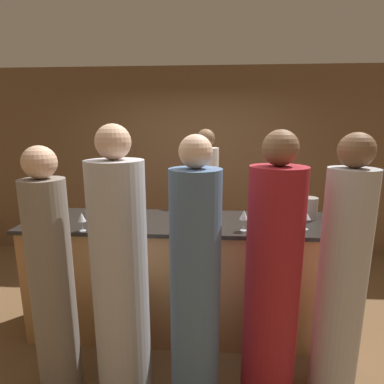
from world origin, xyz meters
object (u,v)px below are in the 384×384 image
object	(u,v)px
guest_4	(272,282)
wine_bottle_0	(138,203)
guest_2	(52,282)
ice_bucket	(309,208)
bartender	(205,217)
guest_1	(195,288)
guest_0	(120,277)
guest_3	(341,285)

from	to	relation	value
guest_4	wine_bottle_0	xyz separation A→B (m)	(-1.16, 0.96, 0.30)
guest_2	guest_4	size ratio (longest dim) A/B	0.95
guest_2	ice_bucket	xyz separation A→B (m)	(2.03, 0.91, 0.33)
bartender	guest_1	xyz separation A→B (m)	(-0.03, -1.57, -0.02)
guest_0	guest_4	world-z (taller)	guest_0
wine_bottle_0	ice_bucket	size ratio (longest dim) A/B	1.28
bartender	guest_4	bearing A→B (deg)	108.60
guest_1	guest_3	xyz separation A→B (m)	(0.97, 0.07, 0.02)
guest_4	guest_1	bearing A→B (deg)	-169.21
guest_0	ice_bucket	xyz separation A→B (m)	(1.54, 0.89, 0.29)
guest_4	wine_bottle_0	size ratio (longest dim) A/B	7.40
guest_2	guest_3	bearing A→B (deg)	0.54
guest_3	wine_bottle_0	bearing A→B (deg)	148.41
guest_3	ice_bucket	bearing A→B (deg)	87.29
guest_4	wine_bottle_0	bearing A→B (deg)	140.39
guest_3	wine_bottle_0	world-z (taller)	guest_3
wine_bottle_0	guest_0	bearing A→B (deg)	-84.02
guest_2	ice_bucket	bearing A→B (deg)	24.12
guest_1	wine_bottle_0	bearing A→B (deg)	120.84
bartender	guest_4	distance (m)	1.55
bartender	ice_bucket	size ratio (longest dim) A/B	9.50
bartender	guest_3	xyz separation A→B (m)	(0.94, -1.49, -0.01)
guest_0	guest_3	distance (m)	1.50
bartender	guest_1	world-z (taller)	bartender
bartender	guest_2	size ratio (longest dim) A/B	1.06
guest_4	ice_bucket	bearing A→B (deg)	60.33
guest_0	guest_2	distance (m)	0.49
guest_3	ice_bucket	distance (m)	0.94
guest_4	ice_bucket	world-z (taller)	guest_4
guest_0	guest_2	size ratio (longest dim) A/B	1.08
guest_4	wine_bottle_0	distance (m)	1.53
guest_1	guest_4	world-z (taller)	guest_4
guest_3	wine_bottle_0	xyz separation A→B (m)	(-1.60, 0.99, 0.29)
bartender	guest_0	distance (m)	1.59
guest_2	guest_4	world-z (taller)	guest_4
guest_0	guest_1	bearing A→B (deg)	-7.84
guest_0	wine_bottle_0	size ratio (longest dim) A/B	7.53
guest_0	ice_bucket	world-z (taller)	guest_0
guest_2	guest_0	bearing A→B (deg)	2.45
guest_1	guest_4	distance (m)	0.53
guest_0	guest_1	xyz separation A→B (m)	(0.53, -0.07, -0.02)
guest_1	guest_0	bearing A→B (deg)	172.16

